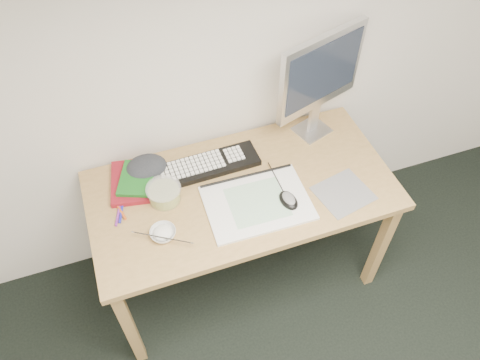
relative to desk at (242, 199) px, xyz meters
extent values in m
plane|color=silver|center=(0.34, 0.37, 0.63)|extent=(3.60, 0.00, 3.60)
cube|color=tan|center=(-0.65, -0.30, -0.31)|extent=(0.05, 0.05, 0.71)
cube|color=tan|center=(0.65, -0.30, -0.31)|extent=(0.05, 0.05, 0.71)
cube|color=tan|center=(-0.65, 0.30, -0.31)|extent=(0.05, 0.05, 0.71)
cube|color=tan|center=(0.65, 0.30, -0.31)|extent=(0.05, 0.05, 0.71)
cube|color=tan|center=(0.00, 0.00, 0.06)|extent=(1.40, 0.70, 0.03)
cube|color=gray|center=(0.42, -0.18, 0.08)|extent=(0.27, 0.25, 0.00)
cube|color=white|center=(0.03, -0.11, 0.09)|extent=(0.47, 0.34, 0.01)
cube|color=black|center=(-0.11, 0.17, 0.10)|extent=(0.48, 0.16, 0.03)
cube|color=silver|center=(0.46, 0.24, 0.09)|extent=(0.20, 0.19, 0.01)
cube|color=silver|center=(0.46, 0.24, 0.16)|extent=(0.06, 0.03, 0.16)
cube|color=silver|center=(0.46, 0.24, 0.45)|extent=(0.46, 0.18, 0.39)
cube|color=black|center=(0.46, 0.24, 0.45)|extent=(0.41, 0.14, 0.30)
ellipsoid|color=black|center=(0.17, -0.15, 0.11)|extent=(0.09, 0.12, 0.04)
imported|color=silver|center=(-0.40, -0.14, 0.10)|extent=(0.14, 0.14, 0.03)
cylinder|color=#BDBEC0|center=(-0.41, -0.17, 0.12)|extent=(0.23, 0.15, 0.02)
cylinder|color=gold|center=(-0.35, 0.06, 0.12)|extent=(0.16, 0.16, 0.08)
cube|color=maroon|center=(-0.47, 0.19, 0.10)|extent=(0.24, 0.29, 0.03)
cube|color=#18611B|center=(-0.44, 0.19, 0.12)|extent=(0.22, 0.25, 0.02)
ellipsoid|color=#212528|center=(-0.39, 0.24, 0.12)|extent=(0.19, 0.17, 0.07)
cylinder|color=pink|center=(-0.05, 0.05, 0.09)|extent=(0.18, 0.01, 0.01)
cylinder|color=#A97C59|center=(0.04, 0.02, 0.09)|extent=(0.16, 0.09, 0.01)
cylinder|color=black|center=(0.16, 0.01, 0.09)|extent=(0.18, 0.03, 0.01)
cylinder|color=#2123B5|center=(-0.55, 0.05, 0.09)|extent=(0.05, 0.12, 0.01)
cylinder|color=#D05518|center=(-0.55, 0.07, 0.09)|extent=(0.04, 0.13, 0.01)
cylinder|color=#7B2892|center=(-0.56, 0.04, 0.09)|extent=(0.05, 0.13, 0.01)
camera|label=1|loc=(-0.46, -1.27, 1.75)|focal=35.00mm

